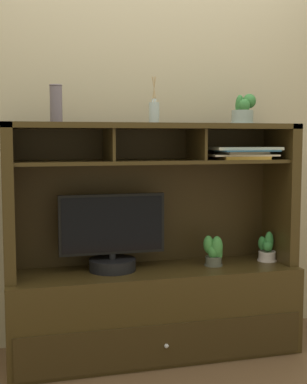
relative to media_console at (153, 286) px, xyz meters
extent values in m
cube|color=brown|center=(0.00, -0.01, -0.40)|extent=(6.00, 6.00, 0.02)
cube|color=tan|center=(0.00, 0.27, 1.01)|extent=(6.00, 0.02, 2.80)
cube|color=#3A2C12|center=(0.00, -0.01, -0.14)|extent=(1.65, 0.50, 0.50)
cube|color=#322410|center=(0.00, -0.26, -0.25)|extent=(1.59, 0.01, 0.23)
sphere|color=silver|center=(0.00, -0.28, -0.25)|extent=(0.02, 0.02, 0.02)
cube|color=#3A2C12|center=(-0.80, -0.01, 0.52)|extent=(0.06, 0.38, 0.83)
cube|color=#3A2C12|center=(0.80, -0.01, 0.52)|extent=(0.06, 0.38, 0.83)
cube|color=#322410|center=(0.00, 0.18, 0.51)|extent=(1.59, 0.02, 0.80)
cube|color=#3A2C12|center=(0.00, -0.01, 0.92)|extent=(1.65, 0.38, 0.03)
cube|color=#3A2C12|center=(0.00, -0.01, 0.72)|extent=(1.53, 0.35, 0.02)
cube|color=#3A2C12|center=(-0.26, -0.01, 0.82)|extent=(0.02, 0.33, 0.17)
cube|color=#3A2C12|center=(0.26, -0.01, 0.82)|extent=(0.02, 0.33, 0.17)
cylinder|color=black|center=(-0.24, 0.00, 0.14)|extent=(0.26, 0.26, 0.07)
cylinder|color=black|center=(-0.24, 0.00, 0.19)|extent=(0.04, 0.04, 0.03)
cube|color=black|center=(-0.24, 0.00, 0.37)|extent=(0.60, 0.03, 0.34)
cube|color=black|center=(-0.24, -0.02, 0.37)|extent=(0.57, 0.00, 0.31)
cylinder|color=#545649|center=(0.36, -0.04, 0.13)|extent=(0.09, 0.09, 0.05)
cylinder|color=#545649|center=(0.36, -0.04, 0.11)|extent=(0.11, 0.11, 0.01)
ellipsoid|color=#429243|center=(0.39, -0.05, 0.18)|extent=(0.04, 0.04, 0.12)
ellipsoid|color=#429243|center=(0.37, -0.03, 0.21)|extent=(0.06, 0.07, 0.10)
ellipsoid|color=#429243|center=(0.34, -0.02, 0.22)|extent=(0.08, 0.04, 0.09)
ellipsoid|color=#429243|center=(0.33, -0.03, 0.23)|extent=(0.06, 0.06, 0.10)
ellipsoid|color=#429243|center=(0.35, -0.05, 0.19)|extent=(0.06, 0.06, 0.08)
ellipsoid|color=#429243|center=(0.37, -0.06, 0.22)|extent=(0.07, 0.06, 0.13)
cylinder|color=beige|center=(0.71, -0.01, 0.14)|extent=(0.10, 0.10, 0.06)
cylinder|color=beige|center=(0.71, -0.01, 0.11)|extent=(0.12, 0.12, 0.01)
ellipsoid|color=#398E44|center=(0.73, -0.01, 0.22)|extent=(0.06, 0.04, 0.13)
ellipsoid|color=#398E44|center=(0.69, 0.01, 0.21)|extent=(0.05, 0.05, 0.09)
ellipsoid|color=#398E44|center=(0.70, -0.04, 0.20)|extent=(0.06, 0.06, 0.06)
cube|color=gold|center=(0.52, -0.04, 0.74)|extent=(0.28, 0.26, 0.02)
cube|color=beige|center=(0.52, -0.05, 0.75)|extent=(0.40, 0.23, 0.01)
cube|color=gray|center=(0.52, -0.04, 0.77)|extent=(0.26, 0.23, 0.02)
cube|color=#27577D|center=(0.53, -0.05, 0.78)|extent=(0.35, 0.27, 0.01)
cube|color=beige|center=(0.54, -0.04, 0.79)|extent=(0.40, 0.25, 0.02)
cylinder|color=#A9B9B9|center=(0.00, -0.02, 0.99)|extent=(0.06, 0.06, 0.12)
cylinder|color=#A9B9B9|center=(0.00, -0.02, 1.06)|extent=(0.03, 0.03, 0.02)
cylinder|color=tan|center=(0.00, -0.02, 1.12)|extent=(0.00, 0.02, 0.14)
cylinder|color=tan|center=(0.00, -0.02, 1.12)|extent=(0.02, 0.01, 0.14)
cylinder|color=tan|center=(0.00, -0.02, 1.12)|extent=(0.03, 0.01, 0.14)
cylinder|color=tan|center=(0.00, -0.02, 1.12)|extent=(0.02, 0.03, 0.14)
cylinder|color=tan|center=(0.00, -0.02, 1.12)|extent=(0.01, 0.02, 0.14)
cylinder|color=tan|center=(0.00, -0.02, 1.12)|extent=(0.03, 0.01, 0.14)
cylinder|color=tan|center=(0.00, -0.02, 1.12)|extent=(0.03, 0.02, 0.14)
cylinder|color=#8E9F98|center=(0.54, -0.01, 0.97)|extent=(0.13, 0.13, 0.08)
cylinder|color=#8E9F98|center=(0.54, -0.01, 0.94)|extent=(0.15, 0.15, 0.01)
ellipsoid|color=#327435|center=(0.58, -0.02, 1.07)|extent=(0.08, 0.08, 0.08)
ellipsoid|color=#327435|center=(0.53, 0.01, 1.04)|extent=(0.05, 0.07, 0.12)
ellipsoid|color=#327435|center=(0.52, -0.01, 1.06)|extent=(0.04, 0.04, 0.10)
ellipsoid|color=#327435|center=(0.53, -0.05, 1.04)|extent=(0.07, 0.05, 0.08)
cylinder|color=#625762|center=(-0.54, 0.00, 1.03)|extent=(0.07, 0.07, 0.19)
torus|color=#625762|center=(-0.54, 0.00, 1.13)|extent=(0.07, 0.07, 0.01)
camera|label=1|loc=(-0.77, -2.89, 0.85)|focal=49.52mm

